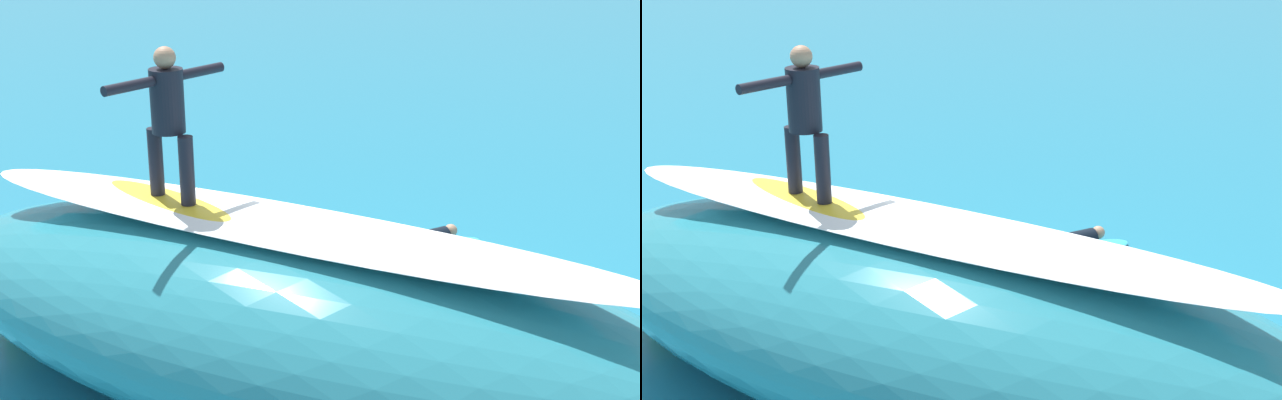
% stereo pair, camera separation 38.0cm
% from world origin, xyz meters
% --- Properties ---
extents(ground_plane, '(120.00, 120.00, 0.00)m').
position_xyz_m(ground_plane, '(0.00, 0.00, 0.00)').
color(ground_plane, teal).
extents(wave_crest, '(8.96, 4.55, 1.94)m').
position_xyz_m(wave_crest, '(0.22, 1.95, 0.97)').
color(wave_crest, teal).
rests_on(wave_crest, ground_plane).
extents(wave_foam_lip, '(7.35, 2.30, 0.08)m').
position_xyz_m(wave_foam_lip, '(0.22, 1.95, 1.98)').
color(wave_foam_lip, white).
rests_on(wave_foam_lip, wave_crest).
extents(surfboard_riding, '(2.21, 1.31, 0.09)m').
position_xyz_m(surfboard_riding, '(1.50, 1.73, 1.98)').
color(surfboard_riding, yellow).
rests_on(surfboard_riding, wave_crest).
extents(surfer_riding, '(0.65, 1.39, 1.54)m').
position_xyz_m(surfer_riding, '(1.50, 1.73, 2.93)').
color(surfer_riding, black).
rests_on(surfer_riding, surfboard_riding).
extents(surfboard_paddling, '(1.77, 1.85, 0.09)m').
position_xyz_m(surfboard_paddling, '(-0.33, -2.27, 0.04)').
color(surfboard_paddling, '#33B2D1').
rests_on(surfboard_paddling, ground_plane).
extents(surfer_paddling, '(1.21, 1.29, 0.29)m').
position_xyz_m(surfer_paddling, '(-0.25, -2.18, 0.21)').
color(surfer_paddling, black).
rests_on(surfer_paddling, surfboard_paddling).
extents(buoy_marker, '(0.66, 0.66, 1.13)m').
position_xyz_m(buoy_marker, '(3.78, 1.25, 0.34)').
color(buoy_marker, yellow).
rests_on(buoy_marker, ground_plane).
extents(foam_patch_mid, '(0.61, 0.64, 0.15)m').
position_xyz_m(foam_patch_mid, '(1.75, -0.99, 0.08)').
color(foam_patch_mid, white).
rests_on(foam_patch_mid, ground_plane).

